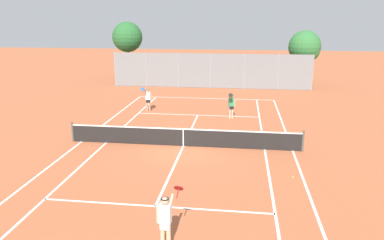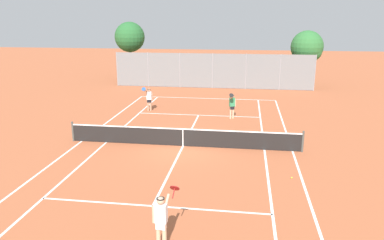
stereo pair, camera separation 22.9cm
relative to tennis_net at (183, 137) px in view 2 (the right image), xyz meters
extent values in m
plane|color=#B25B38|center=(0.00, 0.00, -0.51)|extent=(120.00, 120.00, 0.00)
cube|color=white|center=(0.00, 11.90, -0.51)|extent=(11.00, 0.10, 0.01)
cube|color=white|center=(-5.50, 0.00, -0.51)|extent=(0.10, 23.80, 0.01)
cube|color=white|center=(5.50, 0.00, -0.51)|extent=(0.10, 23.80, 0.01)
cube|color=white|center=(-4.13, 0.00, -0.51)|extent=(0.10, 23.80, 0.01)
cube|color=white|center=(4.13, 0.00, -0.51)|extent=(0.10, 23.80, 0.01)
cube|color=white|center=(0.00, -6.40, -0.51)|extent=(8.26, 0.10, 0.01)
cube|color=white|center=(0.00, 6.40, -0.51)|extent=(8.26, 0.10, 0.01)
cube|color=white|center=(0.00, 0.00, -0.51)|extent=(0.10, 12.80, 0.01)
cylinder|color=#474C47|center=(-5.95, 0.00, 0.03)|extent=(0.10, 0.10, 1.07)
cylinder|color=#474C47|center=(5.95, 0.00, 0.03)|extent=(0.10, 0.10, 1.07)
cube|color=black|center=(0.00, 0.00, -0.04)|extent=(11.90, 0.02, 0.89)
cube|color=white|center=(0.00, 0.00, 0.41)|extent=(11.90, 0.03, 0.06)
cube|color=white|center=(0.00, 0.00, -0.06)|extent=(0.05, 0.03, 0.89)
cylinder|color=#D8A884|center=(0.76, -8.76, -0.10)|extent=(0.13, 0.13, 0.82)
cylinder|color=#D8A884|center=(0.94, -8.77, -0.10)|extent=(0.13, 0.13, 0.82)
cube|color=white|center=(0.85, -8.76, 0.23)|extent=(0.30, 0.21, 0.24)
cube|color=white|center=(0.85, -8.76, 0.59)|extent=(0.36, 0.23, 0.56)
sphere|color=#D8A884|center=(0.85, -8.76, 0.98)|extent=(0.22, 0.22, 0.22)
cylinder|color=black|center=(0.85, -8.76, 1.05)|extent=(0.23, 0.23, 0.02)
cylinder|color=#D8A884|center=(0.63, -8.74, 0.53)|extent=(0.08, 0.08, 0.52)
cylinder|color=#D8A884|center=(0.99, -8.64, 0.88)|extent=(0.12, 0.46, 0.35)
cylinder|color=maroon|center=(1.14, -8.39, 1.04)|extent=(0.06, 0.25, 0.22)
cylinder|color=maroon|center=(1.16, -8.27, 1.15)|extent=(0.30, 0.22, 0.23)
cylinder|color=tan|center=(-3.51, 7.13, -0.10)|extent=(0.13, 0.13, 0.82)
cylinder|color=tan|center=(-3.69, 7.12, -0.10)|extent=(0.13, 0.13, 0.82)
cube|color=black|center=(-3.60, 7.12, 0.23)|extent=(0.29, 0.20, 0.24)
cube|color=white|center=(-3.60, 7.12, 0.59)|extent=(0.35, 0.22, 0.56)
sphere|color=tan|center=(-3.60, 7.12, 0.98)|extent=(0.22, 0.22, 0.22)
cylinder|color=black|center=(-3.60, 7.12, 1.05)|extent=(0.23, 0.23, 0.02)
cylinder|color=tan|center=(-3.38, 7.14, 0.53)|extent=(0.08, 0.08, 0.52)
cylinder|color=tan|center=(-3.72, 6.97, 0.88)|extent=(0.11, 0.46, 0.35)
cylinder|color=#1E4C99|center=(-3.83, 6.71, 1.04)|extent=(0.05, 0.25, 0.22)
cylinder|color=#1E4C99|center=(-3.83, 6.59, 1.15)|extent=(0.29, 0.22, 0.23)
cylinder|color=#D8A884|center=(2.34, 5.91, -0.10)|extent=(0.13, 0.13, 0.82)
cylinder|color=#D8A884|center=(2.18, 5.84, -0.10)|extent=(0.13, 0.13, 0.82)
cube|color=black|center=(2.26, 5.88, 0.23)|extent=(0.33, 0.27, 0.24)
cube|color=#338C59|center=(2.26, 5.88, 0.59)|extent=(0.39, 0.32, 0.56)
sphere|color=#D8A884|center=(2.26, 5.88, 0.98)|extent=(0.22, 0.22, 0.22)
cylinder|color=black|center=(2.26, 5.88, 1.05)|extent=(0.23, 0.23, 0.02)
cylinder|color=#D8A884|center=(2.46, 5.96, 0.53)|extent=(0.08, 0.08, 0.52)
cylinder|color=#D8A884|center=(2.19, 5.70, 0.88)|extent=(0.25, 0.45, 0.35)
cylinder|color=black|center=(2.18, 5.41, 1.04)|extent=(0.13, 0.24, 0.22)
cylinder|color=black|center=(2.22, 5.30, 1.15)|extent=(0.33, 0.29, 0.23)
sphere|color=#D1DB33|center=(2.31, 8.22, -0.48)|extent=(0.07, 0.07, 0.07)
sphere|color=#D1DB33|center=(5.09, -3.31, -0.48)|extent=(0.07, 0.07, 0.07)
sphere|color=#D1DB33|center=(3.86, 2.45, -0.48)|extent=(0.07, 0.07, 0.07)
cylinder|color=gray|center=(-9.19, 16.58, 1.11)|extent=(0.08, 0.08, 3.23)
cylinder|color=gray|center=(-6.13, 16.58, 1.11)|extent=(0.08, 0.08, 3.23)
cylinder|color=gray|center=(-3.06, 16.58, 1.11)|extent=(0.08, 0.08, 3.23)
cylinder|color=gray|center=(0.00, 16.58, 1.11)|extent=(0.08, 0.08, 3.23)
cylinder|color=gray|center=(3.06, 16.58, 1.11)|extent=(0.08, 0.08, 3.23)
cylinder|color=gray|center=(6.13, 16.58, 1.11)|extent=(0.08, 0.08, 3.23)
cylinder|color=gray|center=(9.19, 16.58, 1.11)|extent=(0.08, 0.08, 3.23)
cube|color=slate|center=(0.00, 16.58, 1.11)|extent=(18.38, 0.02, 3.19)
cylinder|color=brown|center=(-8.95, 20.23, 1.17)|extent=(0.29, 0.29, 3.36)
sphere|color=#26602D|center=(-8.95, 20.23, 3.94)|extent=(3.09, 3.09, 3.09)
sphere|color=#26602D|center=(-8.68, 20.19, 3.55)|extent=(1.77, 1.77, 1.77)
cylinder|color=brown|center=(8.66, 18.86, 0.84)|extent=(0.23, 0.23, 2.69)
sphere|color=#2D6B33|center=(8.66, 18.86, 3.23)|extent=(3.01, 3.01, 3.01)
sphere|color=#2D6B33|center=(9.11, 18.57, 2.86)|extent=(1.86, 1.86, 1.86)
camera|label=1|loc=(2.82, -17.98, 5.89)|focal=35.00mm
camera|label=2|loc=(3.05, -17.94, 5.89)|focal=35.00mm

